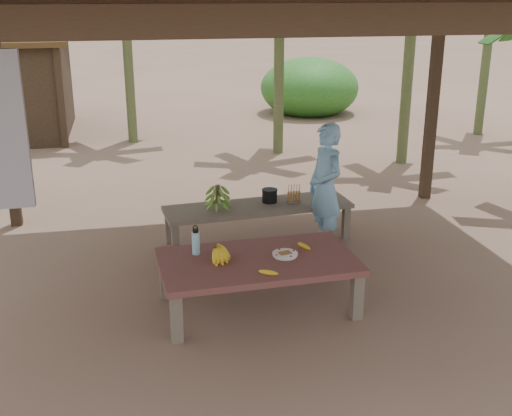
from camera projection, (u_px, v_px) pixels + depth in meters
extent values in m
plane|color=brown|center=(271.00, 282.00, 6.59)|extent=(80.00, 80.00, 0.00)
cube|color=black|center=(4.00, 120.00, 7.75)|extent=(0.13, 0.13, 2.70)
cube|color=black|center=(433.00, 104.00, 8.82)|extent=(0.13, 0.13, 2.70)
cube|color=black|center=(366.00, 19.00, 3.59)|extent=(5.80, 0.14, 0.18)
cube|color=black|center=(231.00, 2.00, 7.84)|extent=(5.80, 0.14, 0.18)
cube|color=brown|center=(176.00, 318.00, 5.42)|extent=(0.10, 0.10, 0.44)
cube|color=brown|center=(357.00, 296.00, 5.81)|extent=(0.10, 0.10, 0.44)
cube|color=brown|center=(165.00, 277.00, 6.19)|extent=(0.10, 0.10, 0.44)
cube|color=brown|center=(325.00, 260.00, 6.58)|extent=(0.10, 0.10, 0.44)
cube|color=maroon|center=(258.00, 262.00, 5.92)|extent=(1.84, 1.08, 0.06)
cube|color=brown|center=(175.00, 241.00, 7.12)|extent=(0.09, 0.09, 0.40)
cube|color=brown|center=(346.00, 223.00, 7.68)|extent=(0.09, 0.09, 0.40)
cube|color=brown|center=(169.00, 227.00, 7.54)|extent=(0.09, 0.09, 0.40)
cube|color=brown|center=(331.00, 211.00, 8.09)|extent=(0.09, 0.09, 0.40)
cube|color=brown|center=(258.00, 207.00, 7.53)|extent=(2.24, 0.79, 0.05)
cylinder|color=white|center=(285.00, 256.00, 5.96)|extent=(0.22, 0.22, 0.01)
cylinder|color=white|center=(285.00, 254.00, 5.96)|extent=(0.24, 0.24, 0.02)
cube|color=brown|center=(285.00, 253.00, 5.96)|extent=(0.14, 0.11, 0.02)
ellipsoid|color=yellow|center=(268.00, 273.00, 5.57)|extent=(0.18, 0.08, 0.04)
ellipsoid|color=yellow|center=(304.00, 246.00, 6.14)|extent=(0.13, 0.15, 0.04)
cylinder|color=#44AFD6|center=(196.00, 243.00, 5.99)|extent=(0.08, 0.08, 0.22)
cylinder|color=black|center=(195.00, 231.00, 5.95)|extent=(0.05, 0.05, 0.03)
torus|color=black|center=(195.00, 228.00, 5.94)|extent=(0.05, 0.01, 0.05)
cylinder|color=black|center=(270.00, 196.00, 7.61)|extent=(0.18, 0.18, 0.15)
imported|color=#6BA3CA|center=(325.00, 187.00, 7.25)|extent=(0.47, 0.60, 1.46)
cylinder|color=#596638|center=(409.00, 64.00, 10.54)|extent=(0.18, 0.18, 3.36)
cylinder|color=#596638|center=(279.00, 69.00, 11.27)|extent=(0.18, 0.18, 3.01)
cylinder|color=#596638|center=(128.00, 57.00, 12.07)|extent=(0.18, 0.18, 3.25)
cylinder|color=#596638|center=(487.00, 55.00, 12.71)|extent=(0.18, 0.18, 3.21)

